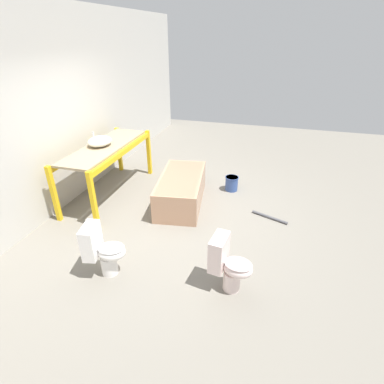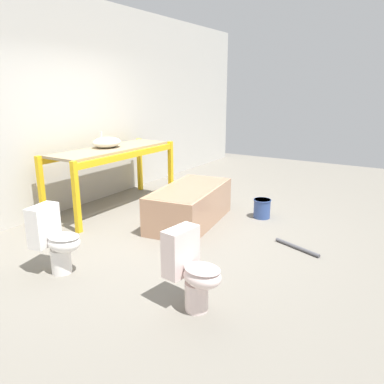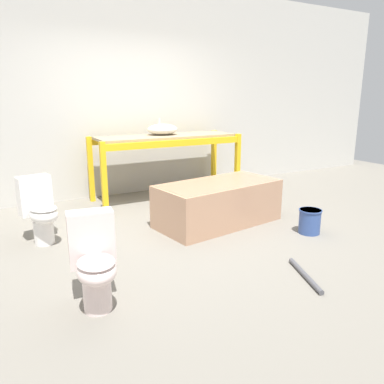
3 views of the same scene
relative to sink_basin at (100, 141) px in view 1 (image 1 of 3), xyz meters
name	(u,v)px [view 1 (image 1 of 3)]	position (x,y,z in m)	size (l,w,h in m)	color
ground_plane	(167,215)	(-0.40, -1.37, -1.04)	(12.00, 12.00, 0.00)	slate
warehouse_wall_rear	(52,113)	(-0.40, 0.52, 0.56)	(10.80, 0.08, 3.20)	beige
shelving_rack	(106,153)	(0.02, -0.08, -0.22)	(2.20, 0.77, 0.96)	yellow
sink_basin	(100,141)	(0.00, 0.00, 0.00)	(0.46, 0.40, 0.24)	silver
bathtub_main	(181,188)	(0.06, -1.48, -0.75)	(1.60, 0.94, 0.52)	tan
toilet_near	(103,250)	(-1.92, -1.10, -0.68)	(0.40, 0.54, 0.71)	white
toilet_far	(229,264)	(-1.74, -2.64, -0.68)	(0.37, 0.52, 0.71)	silver
bucket_white	(232,183)	(0.80, -2.27, -0.89)	(0.26, 0.26, 0.28)	#334C8C
loose_pipe	(270,217)	(-0.05, -3.05, -1.02)	(0.26, 0.59, 0.04)	#4C4C51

